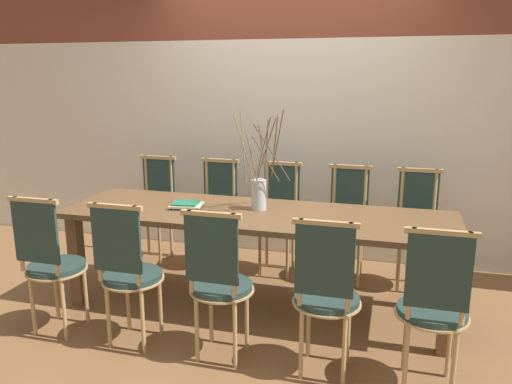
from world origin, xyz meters
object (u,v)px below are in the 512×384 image
at_px(vase_centerpiece, 259,190).
at_px(chair_near_center, 219,279).
at_px(book_stack, 186,205).
at_px(chair_far_center, 278,214).
at_px(dining_table, 256,224).

bearing_deg(vase_centerpiece, chair_near_center, -91.95).
distance_m(vase_centerpiece, book_stack, 0.56).
xyz_separation_m(chair_far_center, vase_centerpiece, (0.01, -0.66, 0.37)).
bearing_deg(vase_centerpiece, dining_table, -92.34).
xyz_separation_m(dining_table, chair_near_center, (-0.02, -0.74, -0.13)).
bearing_deg(book_stack, dining_table, 3.09).
xyz_separation_m(chair_near_center, chair_far_center, (0.02, 1.47, 0.00)).
height_order(dining_table, chair_near_center, chair_near_center).
xyz_separation_m(dining_table, vase_centerpiece, (0.00, 0.08, 0.24)).
height_order(chair_near_center, chair_far_center, same).
distance_m(dining_table, book_stack, 0.54).
bearing_deg(chair_near_center, dining_table, 88.09).
xyz_separation_m(chair_far_center, book_stack, (-0.53, -0.76, 0.24)).
relative_size(dining_table, book_stack, 11.08).
height_order(chair_far_center, book_stack, chair_far_center).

